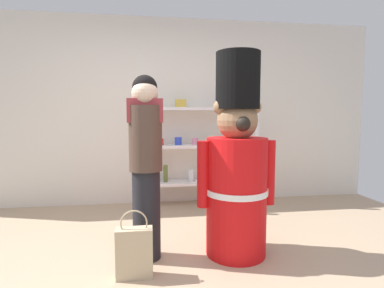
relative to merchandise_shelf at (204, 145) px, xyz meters
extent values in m
plane|color=tan|center=(-0.66, -1.98, -0.84)|extent=(6.40, 6.40, 0.00)
cube|color=silver|center=(-0.66, 0.22, 0.46)|extent=(6.40, 0.12, 2.60)
cube|color=white|center=(-0.71, -0.15, 0.02)|extent=(0.05, 0.05, 1.72)
cube|color=white|center=(0.71, -0.15, 0.02)|extent=(0.05, 0.05, 1.72)
cube|color=white|center=(-0.71, 0.15, 0.02)|extent=(0.05, 0.05, 1.72)
cube|color=white|center=(0.71, 0.15, 0.02)|extent=(0.05, 0.05, 1.72)
cube|color=white|center=(0.00, 0.00, -0.53)|extent=(1.43, 0.30, 0.04)
cube|color=white|center=(0.00, 0.00, -0.01)|extent=(1.43, 0.30, 0.04)
cube|color=white|center=(0.00, 0.00, 0.50)|extent=(1.43, 0.30, 0.04)
cylinder|color=red|center=(-0.59, 0.00, 0.05)|extent=(0.07, 0.07, 0.09)
cylinder|color=blue|center=(-0.36, 0.00, 0.06)|extent=(0.10, 0.10, 0.11)
cylinder|color=pink|center=(-0.12, 0.01, 0.05)|extent=(0.09, 0.09, 0.09)
cylinder|color=green|center=(0.12, -0.01, 0.06)|extent=(0.08, 0.08, 0.10)
cylinder|color=yellow|center=(0.36, 0.04, 0.05)|extent=(0.09, 0.09, 0.09)
cylinder|color=white|center=(0.60, 0.02, 0.05)|extent=(0.09, 0.09, 0.09)
cylinder|color=#596B33|center=(-0.54, 0.00, -0.39)|extent=(0.06, 0.06, 0.23)
cylinder|color=silver|center=(-0.18, -0.03, -0.43)|extent=(0.08, 0.08, 0.17)
cylinder|color=navy|center=(0.18, -0.01, -0.39)|extent=(0.07, 0.07, 0.24)
cylinder|color=#B27226|center=(0.54, 0.01, -0.42)|extent=(0.07, 0.07, 0.18)
cube|color=gold|center=(-0.32, 0.00, 0.57)|extent=(0.14, 0.11, 0.11)
cube|color=#B21E2D|center=(0.32, 0.00, 0.58)|extent=(0.12, 0.10, 0.11)
cylinder|color=red|center=(0.00, -1.59, -0.31)|extent=(0.53, 0.53, 1.05)
cylinder|color=white|center=(0.00, -1.59, -0.26)|extent=(0.55, 0.55, 0.05)
sphere|color=#916D4D|center=(0.00, -1.59, 0.36)|extent=(0.36, 0.36, 0.36)
sphere|color=#916D4D|center=(-0.15, -1.59, 0.48)|extent=(0.13, 0.13, 0.13)
sphere|color=#916D4D|center=(0.15, -1.59, 0.48)|extent=(0.13, 0.13, 0.13)
cylinder|color=black|center=(0.00, -1.59, 0.70)|extent=(0.38, 0.38, 0.48)
cylinder|color=red|center=(-0.30, -1.59, -0.10)|extent=(0.11, 0.11, 0.58)
cylinder|color=red|center=(0.30, -1.59, -0.10)|extent=(0.11, 0.11, 0.58)
sphere|color=black|center=(0.00, -1.75, 0.34)|extent=(0.13, 0.13, 0.13)
cylinder|color=black|center=(-0.79, -1.56, -0.45)|extent=(0.24, 0.24, 0.78)
cylinder|color=#4C382D|center=(-0.79, -1.56, 0.21)|extent=(0.28, 0.28, 0.55)
sphere|color=beige|center=(-0.79, -1.56, 0.59)|extent=(0.22, 0.22, 0.22)
cube|color=#993338|center=(-0.79, -1.62, 0.45)|extent=(0.30, 0.04, 0.20)
sphere|color=black|center=(-0.79, -1.54, 0.64)|extent=(0.21, 0.21, 0.21)
cube|color=#C1AD89|center=(-0.89, -1.87, -0.65)|extent=(0.28, 0.12, 0.39)
torus|color=#C1AD89|center=(-0.89, -1.87, -0.41)|extent=(0.21, 0.01, 0.21)
camera|label=1|loc=(-0.77, -4.14, 0.40)|focal=28.27mm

